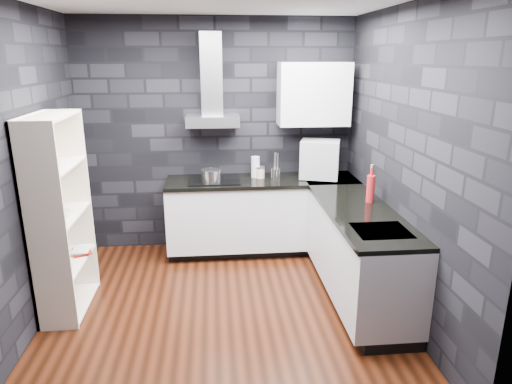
{
  "coord_description": "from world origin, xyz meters",
  "views": [
    {
      "loc": [
        -0.05,
        -3.76,
        2.27
      ],
      "look_at": [
        0.35,
        0.45,
        1.0
      ],
      "focal_mm": 32.0,
      "sensor_mm": 36.0,
      "label": 1
    }
  ],
  "objects": [
    {
      "name": "book_red",
      "position": [
        -1.4,
        0.35,
        0.57
      ],
      "size": [
        0.16,
        0.08,
        0.22
      ],
      "primitive_type": "imported",
      "rotation": [
        0.0,
        0.0,
        0.37
      ],
      "color": "maroon",
      "rests_on": "bookshelf"
    },
    {
      "name": "sink_rim",
      "position": [
        1.3,
        -0.4,
        0.89
      ],
      "size": [
        0.44,
        0.4,
        0.01
      ],
      "primitive_type": "cube",
      "color": "#AFAFB4",
      "rests_on": "counter_right_top"
    },
    {
      "name": "appliance_garage",
      "position": [
        1.17,
        1.28,
        1.12
      ],
      "size": [
        0.51,
        0.45,
        0.43
      ],
      "primitive_type": "cube",
      "rotation": [
        0.0,
        0.0,
        -0.3
      ],
      "color": "#A5A8AC",
      "rests_on": "counter_back_top"
    },
    {
      "name": "wall_front",
      "position": [
        0.0,
        -1.62,
        1.35
      ],
      "size": [
        3.2,
        0.05,
        2.7
      ],
      "primitive_type": "cube",
      "color": "black",
      "rests_on": "ground"
    },
    {
      "name": "book_second",
      "position": [
        -1.41,
        0.39,
        0.59
      ],
      "size": [
        0.16,
        0.02,
        0.22
      ],
      "primitive_type": "imported",
      "rotation": [
        0.0,
        0.0,
        0.02
      ],
      "color": "#B2B2B2",
      "rests_on": "bookshelf"
    },
    {
      "name": "utensil_crock",
      "position": [
        0.65,
        1.24,
        0.97
      ],
      "size": [
        0.13,
        0.13,
        0.13
      ],
      "primitive_type": "cylinder",
      "rotation": [
        0.0,
        0.0,
        0.38
      ],
      "color": "#BCBCC1",
      "rests_on": "counter_back_top"
    },
    {
      "name": "hood_chimney",
      "position": [
        -0.05,
        1.5,
        2.07
      ],
      "size": [
        0.24,
        0.2,
        0.9
      ],
      "primitive_type": "cube",
      "color": "#AFAFB4",
      "rests_on": "hood_body"
    },
    {
      "name": "counter_back_top",
      "position": [
        0.5,
        1.29,
        0.88
      ],
      "size": [
        2.2,
        0.62,
        0.04
      ],
      "primitive_type": "cube",
      "color": "black",
      "rests_on": "counter_back_cab"
    },
    {
      "name": "counter_right_top",
      "position": [
        1.29,
        0.1,
        0.88
      ],
      "size": [
        0.62,
        1.8,
        0.04
      ],
      "primitive_type": "cube",
      "color": "black",
      "rests_on": "counter_right_cab"
    },
    {
      "name": "upper_cabinet",
      "position": [
        1.1,
        1.43,
        1.85
      ],
      "size": [
        0.8,
        0.35,
        0.7
      ],
      "primitive_type": "cube",
      "color": "silver",
      "rests_on": "wall_back"
    },
    {
      "name": "wall_right",
      "position": [
        1.62,
        0.0,
        1.35
      ],
      "size": [
        0.05,
        3.2,
        2.7
      ],
      "primitive_type": "cube",
      "color": "black",
      "rests_on": "ground"
    },
    {
      "name": "pot",
      "position": [
        -0.08,
        1.18,
        0.98
      ],
      "size": [
        0.27,
        0.27,
        0.13
      ],
      "primitive_type": "cylinder",
      "rotation": [
        0.0,
        0.0,
        -0.27
      ],
      "color": "#BCBCC1",
      "rests_on": "cooktop"
    },
    {
      "name": "bookshelf",
      "position": [
        -1.42,
        0.19,
        0.9
      ],
      "size": [
        0.56,
        0.86,
        1.8
      ],
      "primitive_type": "cube",
      "rotation": [
        0.0,
        0.0,
        -0.29
      ],
      "color": "#F4E5D0",
      "rests_on": "ground"
    },
    {
      "name": "toekick_right",
      "position": [
        1.34,
        0.1,
        0.05
      ],
      "size": [
        0.5,
        1.78,
        0.1
      ],
      "primitive_type": "cube",
      "color": "black",
      "rests_on": "ground"
    },
    {
      "name": "hood_body",
      "position": [
        -0.05,
        1.43,
        1.56
      ],
      "size": [
        0.6,
        0.34,
        0.12
      ],
      "primitive_type": "cube",
      "color": "#AFAFB4",
      "rests_on": "wall_back"
    },
    {
      "name": "ground",
      "position": [
        0.0,
        0.0,
        0.0
      ],
      "size": [
        3.2,
        3.2,
        0.0
      ],
      "primitive_type": "plane",
      "color": "#3B170B"
    },
    {
      "name": "counter_right_cab",
      "position": [
        1.3,
        0.1,
        0.48
      ],
      "size": [
        0.6,
        1.8,
        0.76
      ],
      "primitive_type": "cube",
      "color": "silver",
      "rests_on": "ground"
    },
    {
      "name": "wall_left",
      "position": [
        -1.62,
        0.0,
        1.35
      ],
      "size": [
        0.05,
        3.2,
        2.7
      ],
      "primitive_type": "cube",
      "color": "black",
      "rests_on": "ground"
    },
    {
      "name": "storage_jar",
      "position": [
        0.49,
        1.35,
        0.96
      ],
      "size": [
        0.11,
        0.11,
        0.12
      ],
      "primitive_type": "cylinder",
      "rotation": [
        0.0,
        0.0,
        0.15
      ],
      "color": "#CFB38B",
      "rests_on": "counter_back_top"
    },
    {
      "name": "glass_vase",
      "position": [
        0.43,
        1.4,
        1.02
      ],
      "size": [
        0.11,
        0.11,
        0.24
      ],
      "primitive_type": "cylinder",
      "rotation": [
        0.0,
        0.0,
        -0.06
      ],
      "color": "silver",
      "rests_on": "counter_back_top"
    },
    {
      "name": "fruit_bowl",
      "position": [
        -1.42,
        0.13,
        0.94
      ],
      "size": [
        0.25,
        0.25,
        0.05
      ],
      "primitive_type": "imported",
      "rotation": [
        0.0,
        0.0,
        -0.31
      ],
      "color": "white",
      "rests_on": "bookshelf"
    },
    {
      "name": "cooktop",
      "position": [
        -0.05,
        1.3,
        0.91
      ],
      "size": [
        0.58,
        0.5,
        0.01
      ],
      "primitive_type": "cube",
      "color": "black",
      "rests_on": "counter_back_top"
    },
    {
      "name": "counter_corner_top",
      "position": [
        1.3,
        1.3,
        0.88
      ],
      "size": [
        0.62,
        0.62,
        0.04
      ],
      "primitive_type": "cube",
      "color": "black",
      "rests_on": "counter_right_cab"
    },
    {
      "name": "wall_back",
      "position": [
        0.0,
        1.62,
        1.35
      ],
      "size": [
        3.2,
        0.05,
        2.7
      ],
      "primitive_type": "cube",
      "color": "black",
      "rests_on": "ground"
    },
    {
      "name": "toekick_back",
      "position": [
        0.5,
        1.34,
        0.05
      ],
      "size": [
        2.18,
        0.5,
        0.1
      ],
      "primitive_type": "cube",
      "color": "black",
      "rests_on": "ground"
    },
    {
      "name": "counter_back_cab",
      "position": [
        0.5,
        1.3,
        0.48
      ],
      "size": [
        2.2,
        0.6,
        0.76
      ],
      "primitive_type": "cube",
      "color": "silver",
      "rests_on": "ground"
    },
    {
      "name": "red_bottle",
      "position": [
        1.45,
        0.34,
        1.03
      ],
      "size": [
        0.09,
        0.09,
        0.27
      ],
      "primitive_type": "cylinder",
      "rotation": [
        0.0,
        0.0,
        -0.14
      ],
      "color": "#B11B1F",
      "rests_on": "counter_right_top"
    }
  ]
}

